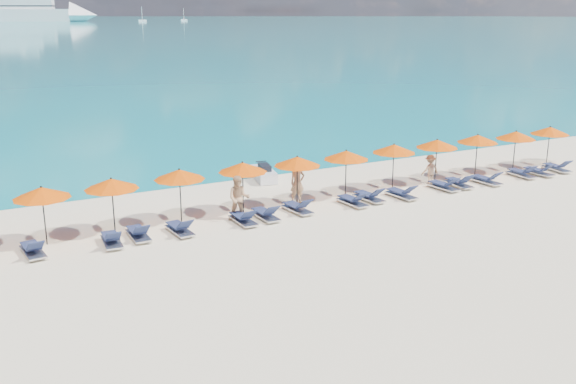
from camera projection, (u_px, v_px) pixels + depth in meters
name	position (u px, v px, depth m)	size (l,w,h in m)	color
ground	(325.00, 241.00, 24.33)	(1400.00, 1400.00, 0.00)	beige
cruise_ship	(15.00, 10.00, 518.43)	(129.41, 56.60, 35.90)	silver
sailboat_near	(142.00, 20.00, 505.47)	(6.36, 2.12, 11.67)	silver
sailboat_far	(184.00, 20.00, 545.81)	(5.74, 1.91, 10.53)	silver
jetski	(264.00, 173.00, 33.05)	(1.39, 2.54, 0.86)	silver
beachgoer_a	(297.00, 183.00, 28.92)	(0.70, 0.46, 1.92)	tan
beachgoer_b	(239.00, 198.00, 26.51)	(0.93, 0.54, 1.91)	tan
beachgoer_c	(430.00, 170.00, 32.20)	(0.97, 0.45, 1.50)	tan
umbrella_3	(42.00, 193.00, 23.47)	(2.10, 2.10, 2.28)	black
umbrella_4	(111.00, 184.00, 24.66)	(2.10, 2.10, 2.28)	black
umbrella_5	(179.00, 174.00, 26.07)	(2.10, 2.10, 2.28)	black
umbrella_6	(243.00, 167.00, 27.27)	(2.10, 2.10, 2.28)	black
umbrella_7	(297.00, 161.00, 28.36)	(2.10, 2.10, 2.28)	black
umbrella_8	(346.00, 155.00, 29.58)	(2.10, 2.10, 2.28)	black
umbrella_9	(394.00, 149.00, 30.95)	(2.10, 2.10, 2.28)	black
umbrella_10	(437.00, 144.00, 32.11)	(2.10, 2.10, 2.28)	black
umbrella_11	(478.00, 139.00, 33.36)	(2.10, 2.10, 2.28)	black
umbrella_12	(516.00, 135.00, 34.30)	(2.10, 2.10, 2.28)	black
umbrella_13	(550.00, 131.00, 35.62)	(2.10, 2.10, 2.28)	black
lounger_5	(33.00, 249.00, 22.86)	(0.78, 1.75, 0.66)	silver
lounger_6	(112.00, 239.00, 23.86)	(0.75, 1.74, 0.66)	silver
lounger_7	(138.00, 233.00, 24.53)	(0.64, 1.71, 0.66)	silver
lounger_8	(180.00, 228.00, 25.08)	(0.75, 1.74, 0.66)	silver
lounger_9	(243.00, 218.00, 26.27)	(0.65, 1.71, 0.66)	silver
lounger_10	(266.00, 214.00, 26.84)	(0.67, 1.72, 0.66)	silver
lounger_11	(298.00, 207.00, 27.72)	(0.78, 1.75, 0.66)	silver
lounger_12	(353.00, 201.00, 28.74)	(0.75, 1.74, 0.66)	silver
lounger_13	(369.00, 196.00, 29.40)	(0.78, 1.75, 0.66)	silver
lounger_14	(402.00, 193.00, 29.87)	(0.76, 1.75, 0.66)	silver
lounger_15	(444.00, 185.00, 31.24)	(0.76, 1.75, 0.66)	silver
lounger_16	(459.00, 183.00, 31.74)	(0.76, 1.75, 0.66)	silver
lounger_17	(486.00, 180.00, 32.31)	(0.76, 1.75, 0.66)	silver
lounger_18	(522.00, 173.00, 33.63)	(0.69, 1.73, 0.66)	silver
lounger_19	(539.00, 171.00, 34.01)	(0.76, 1.75, 0.66)	silver
lounger_20	(557.00, 167.00, 34.84)	(0.77, 1.75, 0.66)	silver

